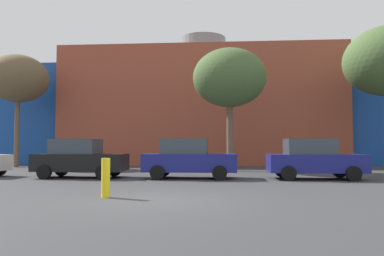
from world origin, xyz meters
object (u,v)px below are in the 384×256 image
parked_car_2 (188,159)px  bare_tree_2 (18,79)px  bare_tree_0 (230,78)px  bollard_yellow_0 (106,178)px  parked_car_1 (80,158)px  parked_car_3 (314,159)px

parked_car_2 → bare_tree_2: (-12.33, 7.76, 5.13)m
bare_tree_0 → bollard_yellow_0: bearing=-108.5°
bare_tree_0 → parked_car_1: bearing=-143.9°
parked_car_2 → parked_car_1: bearing=180.0°
parked_car_2 → parked_car_3: 5.43m
bare_tree_2 → bollard_yellow_0: bare_tree_2 is taller
bare_tree_2 → bare_tree_0: bearing=-10.8°
parked_car_1 → bare_tree_0: bare_tree_0 is taller
parked_car_3 → bare_tree_2: size_ratio=0.53×
parked_car_2 → parked_car_3: size_ratio=1.01×
parked_car_1 → parked_car_2: (4.94, -0.00, 0.01)m
parked_car_1 → parked_car_3: 10.37m
parked_car_3 → bare_tree_2: 20.05m
bare_tree_2 → parked_car_1: bearing=-46.4°
parked_car_3 → bare_tree_0: bearing=124.5°
bollard_yellow_0 → parked_car_2: bearing=73.9°
parked_car_2 → bare_tree_0: size_ratio=0.57×
bollard_yellow_0 → parked_car_3: bearing=40.7°
parked_car_3 → parked_car_2: bearing=-180.0°
parked_car_3 → parked_car_1: bearing=180.0°
parked_car_1 → bollard_yellow_0: size_ratio=3.68×
parked_car_3 → bollard_yellow_0: parked_car_3 is taller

